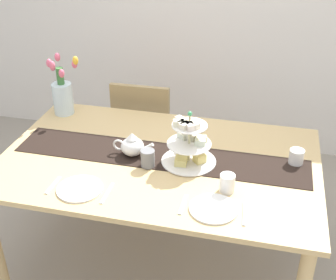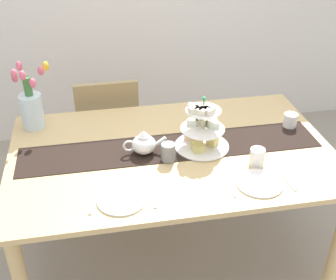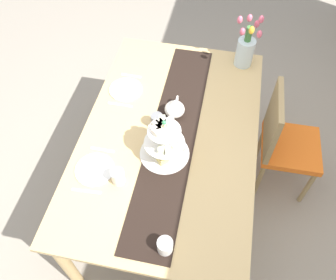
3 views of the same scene
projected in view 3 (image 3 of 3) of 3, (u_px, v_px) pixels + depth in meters
The scene contains 16 objects.
ground_plane at pixel (170, 192), 2.81m from camera, with size 8.00×8.00×0.00m, color gray.
dining_table at pixel (170, 141), 2.27m from camera, with size 1.76×1.10×0.78m.
chair_left at pixel (283, 140), 2.50m from camera, with size 0.43×0.43×0.91m.
table_runner at pixel (174, 133), 2.19m from camera, with size 1.65×0.29×0.00m, color black.
tiered_cake_stand at pixel (165, 143), 2.00m from camera, with size 0.30×0.30×0.30m.
teapot at pixel (175, 109), 2.23m from camera, with size 0.24×0.13×0.14m.
tulip_vase at pixel (246, 48), 2.47m from camera, with size 0.22×0.18×0.40m.
cream_jug at pixel (165, 246), 1.71m from camera, with size 0.08×0.08×0.09m, color white.
dinner_plate_left at pixel (126, 90), 2.41m from camera, with size 0.23×0.23×0.01m, color white.
fork_left at pixel (131, 76), 2.50m from camera, with size 0.02×0.15×0.01m, color silver.
knife_left at pixel (120, 105), 2.33m from camera, with size 0.01×0.17×0.01m, color silver.
dinner_plate_right at pixel (95, 169), 2.02m from camera, with size 0.23×0.23×0.01m, color white.
fork_right at pixel (102, 150), 2.11m from camera, with size 0.02×0.15×0.01m, color silver.
knife_right at pixel (86, 191), 1.93m from camera, with size 0.01×0.17×0.01m, color silver.
mug_grey at pixel (157, 121), 2.18m from camera, with size 0.08×0.08×0.10m, color slate.
mug_white_text at pixel (118, 177), 1.94m from camera, with size 0.08×0.08×0.10m, color white.
Camera 3 is at (1.33, 0.26, 2.50)m, focal length 36.96 mm.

